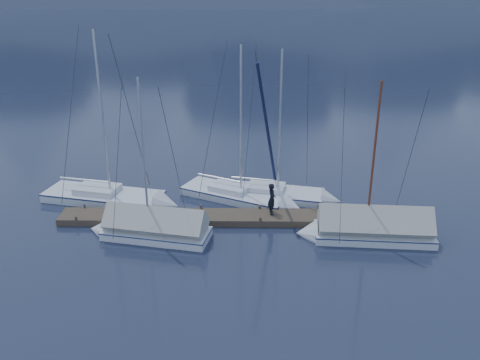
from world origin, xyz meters
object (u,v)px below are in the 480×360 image
Objects in this scene: sailboat_covered_near at (363,230)px; sailboat_covered_far at (147,229)px; sailboat_open_mid at (249,198)px; sailboat_open_right at (286,196)px; sailboat_open_left at (120,199)px; person at (272,199)px.

sailboat_covered_near is 1.00× the size of sailboat_covered_far.
sailboat_open_mid reaches higher than sailboat_covered_near.
sailboat_covered_far reaches higher than sailboat_covered_near.
sailboat_covered_near is at bearing -37.45° from sailboat_open_mid.
sailboat_open_mid is 2.09m from sailboat_open_right.
sailboat_covered_near is at bearing -0.03° from sailboat_covered_far.
sailboat_open_mid is at bearing 1.82° from sailboat_open_left.
sailboat_covered_near is (5.32, -4.07, 0.25)m from sailboat_open_mid.
sailboat_covered_near reaches higher than person.
person is (8.11, -2.02, 0.98)m from sailboat_open_left.
sailboat_covered_far is at bearing 99.15° from person.
sailboat_open_mid is at bearing 18.64° from person.
sailboat_covered_near is at bearing -121.57° from person.
sailboat_open_left is at bearing 162.62° from sailboat_covered_near.
sailboat_covered_near is at bearing -53.73° from sailboat_open_right.
person is at bearing -63.39° from sailboat_open_mid.
sailboat_open_left is 8.42m from person.
sailboat_open_left reaches higher than sailboat_covered_far.
sailboat_open_left is 9.07m from sailboat_open_right.
sailboat_open_mid is 1.11× the size of sailboat_covered_near.
sailboat_open_mid is (6.99, 0.22, -0.01)m from sailboat_open_left.
sailboat_open_left is 4.43m from sailboat_covered_far.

